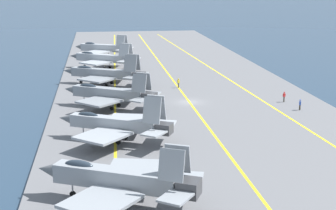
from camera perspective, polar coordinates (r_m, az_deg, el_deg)
The scene contains 14 objects.
ground_plane at distance 85.98m, azimuth 2.37°, elevation 0.07°, with size 2000.00×2000.00×0.00m, color #23384C.
carrier_deck at distance 85.93m, azimuth 2.37°, elevation 0.20°, with size 229.28×44.96×0.40m, color slate.
deck_stripe_foul_line at distance 88.87m, azimuth 10.25°, elevation 0.59°, with size 206.35×0.36×0.01m, color yellow.
deck_stripe_centerline at distance 85.88m, azimuth 2.38°, elevation 0.33°, with size 206.35×0.36×0.01m, color yellow.
deck_stripe_edge_line at distance 84.61m, azimuth -5.89°, elevation 0.06°, with size 206.35×0.36×0.01m, color yellow.
parked_jet_second at distance 47.57m, azimuth -5.55°, elevation -8.15°, with size 14.00×15.92×6.15m.
parked_jet_third at distance 65.21m, azimuth -5.74°, elevation -2.08°, with size 13.62×15.44×6.35m.
parked_jet_fourth at distance 81.87m, azimuth -6.40°, elevation 1.28°, with size 13.25×15.94×6.03m.
parked_jet_fifth at distance 99.64m, azimuth -7.01°, elevation 3.51°, with size 12.84×16.96×6.23m.
parked_jet_sixth at distance 116.91m, azimuth -7.15°, elevation 5.17°, with size 13.28×16.41×6.08m.
parked_jet_seventh at distance 134.20m, azimuth -7.19°, elevation 6.29°, with size 13.02×15.54×5.96m.
crew_red_vest at distance 87.75m, azimuth 12.74°, elevation 0.94°, with size 0.39×0.45×1.75m.
crew_blue_vest at distance 83.07m, azimuth 14.42°, elevation 0.09°, with size 0.44×0.36×1.72m.
crew_yellow_vest at distance 96.65m, azimuth 1.16°, elevation 2.50°, with size 0.39×0.45×1.81m.
Camera 1 is at (-82.07, 14.92, 20.82)m, focal length 55.00 mm.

